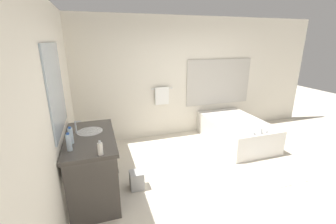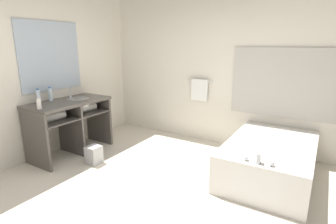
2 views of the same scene
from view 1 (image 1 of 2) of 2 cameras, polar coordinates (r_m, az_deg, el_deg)
ground_plane at (r=3.82m, az=12.95°, el=-17.78°), size 16.00×16.00×0.00m
wall_back_with_blinds at (r=5.22m, az=1.80°, el=8.46°), size 7.40×0.13×2.70m
wall_left_with_mirror at (r=2.80m, az=-27.83°, el=-1.75°), size 0.08×7.40×2.70m
vanity_counter at (r=3.45m, az=-18.77°, el=-9.63°), size 0.66×1.31×0.92m
sink_faucet at (r=3.48m, az=-22.34°, el=-3.57°), size 0.09×0.04×0.18m
bathtub at (r=5.24m, az=16.80°, el=-4.38°), size 1.09×1.72×0.63m
water_bottle_1 at (r=2.97m, az=-23.87°, el=-7.04°), size 0.06×0.06×0.23m
water_bottle_2 at (r=3.15m, az=-23.48°, el=-5.54°), size 0.06×0.06×0.23m
soap_dispenser at (r=2.75m, az=-16.84°, el=-8.89°), size 0.06×0.06×0.18m
waste_bin at (r=3.64m, az=-7.94°, el=-16.74°), size 0.21×0.21×0.28m
bath_mat at (r=4.42m, az=26.19°, el=-13.83°), size 0.59×0.65×0.02m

